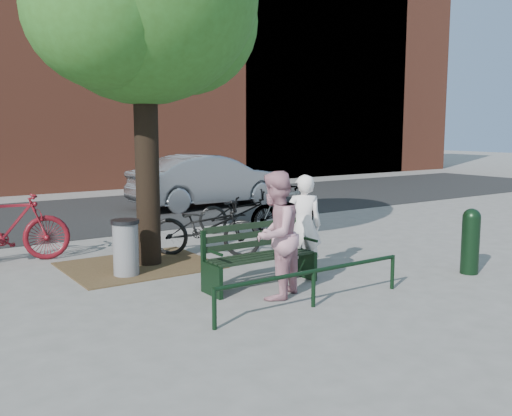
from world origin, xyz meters
TOP-DOWN VIEW (x-y plane):
  - ground at (0.00, 0.00)m, footprint 90.00×90.00m
  - dirt_pit at (-1.00, 2.20)m, footprint 2.40×2.00m
  - road at (0.00, 8.50)m, footprint 40.00×7.00m
  - townhouse_row at (0.17, 16.00)m, footprint 45.00×4.00m
  - park_bench at (-0.00, 0.08)m, footprint 1.74×0.54m
  - guard_railing at (0.00, -1.20)m, footprint 3.06×0.06m
  - person_left at (0.92, 0.15)m, footprint 0.70×0.63m
  - person_right at (-0.16, -0.57)m, footprint 1.07×1.00m
  - bollard at (3.20, -1.29)m, footprint 0.28×0.28m
  - litter_bin at (-1.42, 1.70)m, footprint 0.44×0.44m
  - bicycle_b at (-2.78, 3.66)m, footprint 2.14×0.91m
  - bicycle_c at (0.31, 2.20)m, footprint 1.99×1.91m
  - bicycle_d at (2.78, 3.10)m, footprint 1.88×0.66m
  - bicycle_e at (2.07, 3.76)m, footprint 1.93×1.44m
  - parked_car at (3.67, 7.90)m, footprint 4.73×1.68m

SIDE VIEW (x-z plane):
  - ground at x=0.00m, z-range 0.00..0.00m
  - road at x=0.00m, z-range 0.00..0.01m
  - dirt_pit at x=-1.00m, z-range 0.00..0.02m
  - guard_railing at x=0.00m, z-range 0.15..0.66m
  - litter_bin at x=-1.42m, z-range 0.01..0.91m
  - park_bench at x=0.00m, z-range -0.01..0.97m
  - bicycle_e at x=2.07m, z-range 0.00..0.97m
  - bicycle_c at x=0.31m, z-range 0.00..1.08m
  - bicycle_d at x=2.78m, z-range 0.00..1.11m
  - bollard at x=3.20m, z-range 0.04..1.10m
  - bicycle_b at x=-2.78m, z-range 0.00..1.24m
  - parked_car at x=3.67m, z-range 0.00..1.56m
  - person_left at x=0.92m, z-range 0.00..1.61m
  - person_right at x=-0.16m, z-range 0.00..1.76m
  - townhouse_row at x=0.17m, z-range -0.75..13.25m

